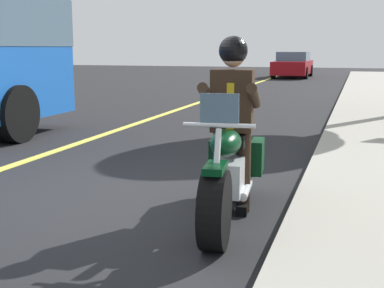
% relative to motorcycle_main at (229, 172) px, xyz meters
% --- Properties ---
extents(ground_plane, '(80.00, 80.00, 0.00)m').
position_rel_motorcycle_main_xyz_m(ground_plane, '(-0.19, -1.42, -0.45)').
color(ground_plane, black).
extents(motorcycle_main, '(2.22, 0.74, 1.26)m').
position_rel_motorcycle_main_xyz_m(motorcycle_main, '(0.00, 0.00, 0.00)').
color(motorcycle_main, black).
rests_on(motorcycle_main, ground_plane).
extents(rider_main, '(0.66, 0.59, 1.74)m').
position_rel_motorcycle_main_xyz_m(rider_main, '(-0.19, -0.02, 0.58)').
color(rider_main, black).
rests_on(rider_main, ground_plane).
extents(car_silver, '(4.60, 1.92, 1.40)m').
position_rel_motorcycle_main_xyz_m(car_silver, '(-24.98, -2.42, 0.24)').
color(car_silver, maroon).
rests_on(car_silver, ground_plane).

